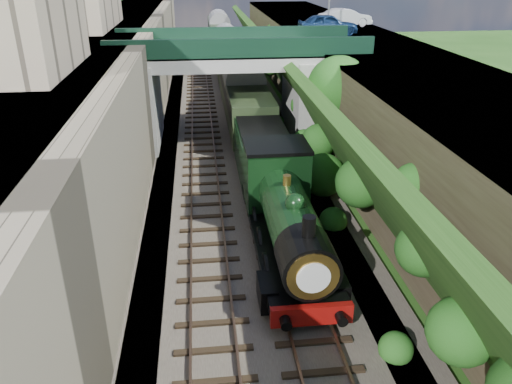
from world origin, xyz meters
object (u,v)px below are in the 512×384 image
road_bridge (245,82)px  tender (263,159)px  car_blue (328,24)px  car_silver (345,18)px  tree (339,90)px  locomotive (287,218)px

road_bridge → tender: size_ratio=2.67×
car_blue → car_silver: size_ratio=1.01×
tree → locomotive: tree is taller
road_bridge → tree: bearing=-46.3°
car_blue → road_bridge: bearing=127.8°
tree → car_blue: size_ratio=1.46×
road_bridge → locomotive: road_bridge is taller
tree → tender: tree is taller
locomotive → tender: 7.37m
tree → car_silver: car_silver is taller
tree → tender: 6.23m
car_blue → tender: car_blue is taller
car_blue → tender: (-6.60, -13.60, -5.40)m
car_blue → car_silver: bearing=-30.7°
tree → car_silver: 16.82m
road_bridge → car_blue: car_blue is taller
road_bridge → locomotive: (0.26, -15.28, -2.18)m
locomotive → tender: locomotive is taller
car_silver → locomotive: 28.17m
road_bridge → car_silver: size_ratio=3.58×
road_bridge → tree: size_ratio=2.42×
car_blue → tender: 16.06m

